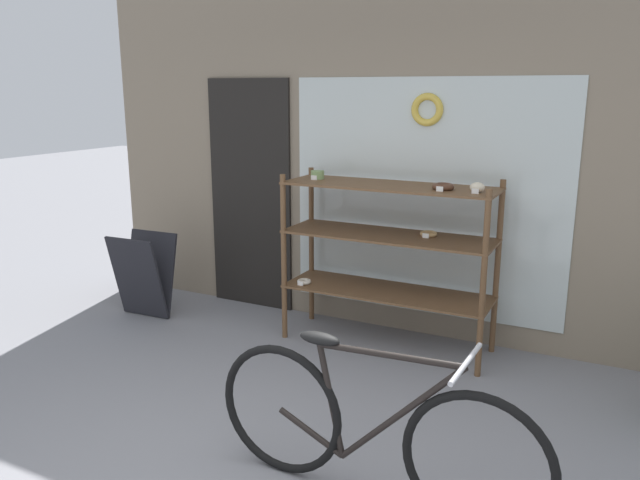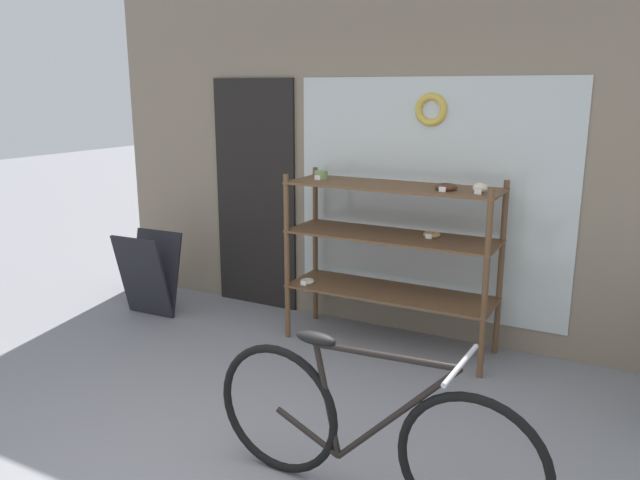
# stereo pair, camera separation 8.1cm
# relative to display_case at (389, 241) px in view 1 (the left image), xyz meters

# --- Properties ---
(storefront_facade) EXTENTS (5.87, 0.13, 3.60)m
(storefront_facade) POSITION_rel_display_case_xyz_m (-0.07, 0.40, 0.89)
(storefront_facade) COLOR gray
(storefront_facade) RESTS_ON ground_plane
(display_case) EXTENTS (1.64, 0.52, 1.37)m
(display_case) POSITION_rel_display_case_xyz_m (0.00, 0.00, 0.00)
(display_case) COLOR brown
(display_case) RESTS_ON ground_plane
(bicycle) EXTENTS (1.76, 0.46, 0.85)m
(bicycle) POSITION_rel_display_case_xyz_m (0.62, -1.88, -0.48)
(bicycle) COLOR black
(bicycle) RESTS_ON ground_plane
(sandwich_board) EXTENTS (0.51, 0.40, 0.75)m
(sandwich_board) POSITION_rel_display_case_xyz_m (-2.18, -0.36, -0.48)
(sandwich_board) COLOR #232328
(sandwich_board) RESTS_ON ground_plane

